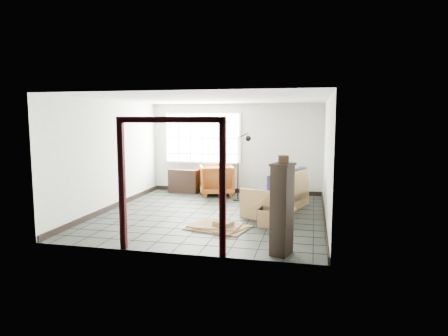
% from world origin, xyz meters
% --- Properties ---
extents(ground, '(5.50, 5.50, 0.00)m').
position_xyz_m(ground, '(0.00, 0.00, 0.00)').
color(ground, black).
rests_on(ground, ground).
extents(room_shell, '(5.02, 5.52, 2.61)m').
position_xyz_m(room_shell, '(0.00, 0.03, 1.68)').
color(room_shell, '#B1B6AF').
rests_on(room_shell, ground).
extents(window_panel, '(2.32, 0.08, 1.52)m').
position_xyz_m(window_panel, '(-1.00, 2.70, 1.60)').
color(window_panel, silver).
rests_on(window_panel, ground).
extents(doorway_trim, '(1.80, 0.08, 2.20)m').
position_xyz_m(doorway_trim, '(0.00, -2.70, 1.38)').
color(doorway_trim, '#340B0F').
rests_on(doorway_trim, ground).
extents(futon_sofa, '(1.47, 2.32, 0.96)m').
position_xyz_m(futon_sofa, '(1.46, 0.68, 0.35)').
color(futon_sofa, '#976D44').
rests_on(futon_sofa, ground).
extents(armchair, '(1.15, 1.12, 0.94)m').
position_xyz_m(armchair, '(-0.47, 2.29, 0.47)').
color(armchair, '#8B4114').
rests_on(armchair, ground).
extents(side_table, '(0.65, 0.65, 0.55)m').
position_xyz_m(side_table, '(1.35, 2.40, 0.45)').
color(side_table, black).
rests_on(side_table, ground).
extents(table_lamp, '(0.29, 0.29, 0.40)m').
position_xyz_m(table_lamp, '(1.31, 2.35, 0.83)').
color(table_lamp, black).
rests_on(table_lamp, side_table).
extents(projector, '(0.37, 0.33, 0.11)m').
position_xyz_m(projector, '(1.30, 2.47, 0.61)').
color(projector, silver).
rests_on(projector, side_table).
extents(floor_lamp, '(0.52, 0.32, 1.81)m').
position_xyz_m(floor_lamp, '(0.41, 1.60, 0.97)').
color(floor_lamp, black).
rests_on(floor_lamp, ground).
extents(console_shelf, '(0.91, 0.44, 0.68)m').
position_xyz_m(console_shelf, '(-1.49, 2.40, 0.34)').
color(console_shelf, black).
rests_on(console_shelf, ground).
extents(tall_shelf, '(0.41, 0.47, 1.47)m').
position_xyz_m(tall_shelf, '(1.75, -2.40, 0.75)').
color(tall_shelf, black).
rests_on(tall_shelf, ground).
extents(pot, '(0.19, 0.19, 0.13)m').
position_xyz_m(pot, '(1.76, -2.44, 1.54)').
color(pot, black).
rests_on(pot, tall_shelf).
extents(open_box, '(0.92, 0.54, 0.49)m').
position_xyz_m(open_box, '(1.43, -0.73, 0.18)').
color(open_box, olive).
rests_on(open_box, ground).
extents(cardboard_pile, '(1.32, 1.11, 0.17)m').
position_xyz_m(cardboard_pile, '(0.42, -1.15, 0.04)').
color(cardboard_pile, olive).
rests_on(cardboard_pile, ground).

